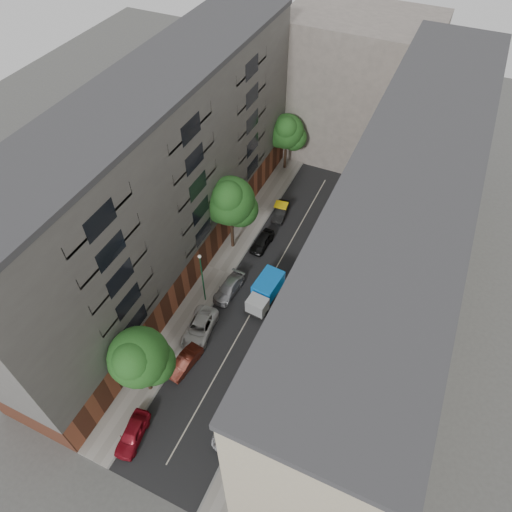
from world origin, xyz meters
The scene contains 24 objects.
ground centered at (0.00, 0.00, 0.00)m, with size 120.00×120.00×0.00m, color #4C4C49.
road_surface centered at (0.00, 0.00, 0.01)m, with size 8.00×44.00×0.02m, color black.
sidewalk_left centered at (-5.50, 0.00, 0.07)m, with size 3.00×44.00×0.15m, color gray.
sidewalk_right centered at (5.50, 0.00, 0.07)m, with size 3.00×44.00×0.15m, color gray.
building_left centered at (-11.00, 0.00, 10.00)m, with size 8.00×44.00×20.00m, color #514F4C.
building_right centered at (11.00, 0.00, 10.00)m, with size 8.00×44.00×20.00m, color #BBAC91.
building_endcap centered at (0.00, 28.00, 9.00)m, with size 18.00×12.00×18.00m, color gray.
tarp_truck centered at (0.60, -1.52, 1.34)m, with size 2.46×5.40×2.42m.
car_left_0 centered at (-3.60, -19.00, 0.70)m, with size 1.66×4.13×1.41m, color maroon.
car_left_1 centered at (-3.03, -11.52, 0.65)m, with size 1.38×3.96×1.30m, color #49170E.
car_left_2 centered at (-3.60, -7.80, 0.71)m, with size 2.37×5.13×1.43m, color silver.
car_left_3 centered at (-3.23, -2.20, 0.64)m, with size 1.80×4.43×1.28m, color #B0B0B4.
car_left_4 centered at (-2.80, 5.40, 0.68)m, with size 1.61×3.99×1.36m, color black.
car_left_5 centered at (-2.80, 11.00, 0.66)m, with size 1.39×3.99×1.31m, color black.
car_right_0 centered at (3.60, -15.00, 0.66)m, with size 2.19×4.75×1.32m, color silver.
car_right_1 centered at (3.39, -10.80, 0.65)m, with size 1.82×4.48×1.30m, color slate.
car_right_2 centered at (3.60, -3.60, 0.73)m, with size 1.71×4.26×1.45m, color black.
car_right_3 centered at (2.80, 3.60, 0.71)m, with size 1.50×4.30×1.42m, color silver.
car_right_4 centered at (3.19, 8.52, 0.68)m, with size 2.25×4.89×1.36m, color slate.
tree_near centered at (-4.63, -14.90, 5.41)m, with size 5.28×5.01×8.01m.
tree_mid centered at (-5.71, 3.77, 6.71)m, with size 5.47×5.22×9.66m.
tree_far centered at (-5.82, 19.89, 5.59)m, with size 4.82×4.47×8.05m.
lamp_post centered at (-4.96, -4.18, 4.32)m, with size 0.36×0.36×6.82m.
pedestrian centered at (4.50, 2.73, 0.90)m, with size 0.55×0.36×1.50m, color black.
Camera 1 is at (11.49, -27.73, 38.15)m, focal length 32.00 mm.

